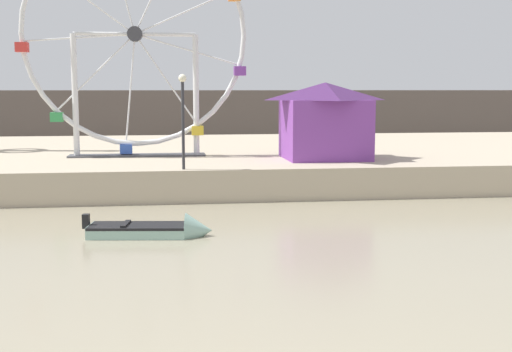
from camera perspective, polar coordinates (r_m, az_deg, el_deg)
quay_promenade at (r=36.83m, az=-5.12°, el=1.39°), size 110.00×20.77×1.32m
distant_town_skyline at (r=56.99m, az=-6.04°, el=5.05°), size 140.00×3.00×4.40m
motorboat_seafoam at (r=20.92m, az=-8.09°, el=-4.55°), size 4.03×1.59×1.08m
ferris_wheel_white_frame at (r=32.48m, az=-10.25°, el=11.40°), size 10.64×1.20×10.97m
carnival_booth_purple_stall at (r=30.89m, az=5.88°, el=4.81°), size 4.08×3.79×3.48m
promenade_lamp_near at (r=26.72m, az=-6.24°, el=5.84°), size 0.32×0.32×3.77m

